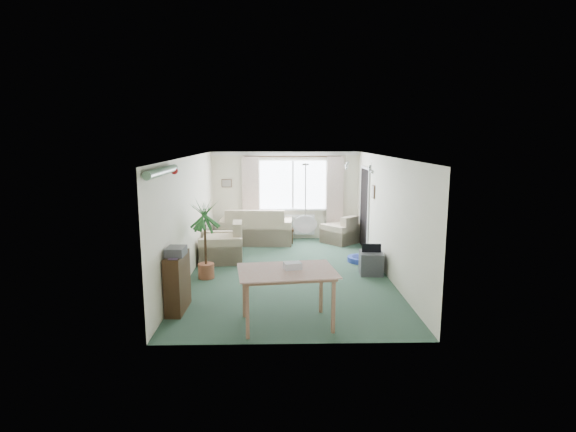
{
  "coord_description": "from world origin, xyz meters",
  "views": [
    {
      "loc": [
        -0.22,
        -8.97,
        2.77
      ],
      "look_at": [
        0.0,
        0.3,
        1.15
      ],
      "focal_mm": 28.0,
      "sensor_mm": 36.0,
      "label": 1
    }
  ],
  "objects_px": {
    "bookshelf": "(177,282)",
    "dining_table": "(287,298)",
    "armchair_corner": "(341,229)",
    "armchair_left": "(221,242)",
    "houseplant": "(205,239)",
    "pet_bed": "(360,259)",
    "sofa": "(256,225)",
    "coffee_table": "(277,235)",
    "tv_cube": "(371,263)"
  },
  "relations": [
    {
      "from": "houseplant",
      "to": "bookshelf",
      "type": "bearing_deg",
      "value": -96.41
    },
    {
      "from": "armchair_left",
      "to": "houseplant",
      "type": "xyz_separation_m",
      "value": [
        -0.15,
        -1.29,
        0.35
      ]
    },
    {
      "from": "armchair_left",
      "to": "houseplant",
      "type": "relative_size",
      "value": 0.62
    },
    {
      "from": "houseplant",
      "to": "dining_table",
      "type": "xyz_separation_m",
      "value": [
        1.56,
        -2.3,
        -0.38
      ]
    },
    {
      "from": "dining_table",
      "to": "pet_bed",
      "type": "height_order",
      "value": "dining_table"
    },
    {
      "from": "sofa",
      "to": "armchair_left",
      "type": "distance_m",
      "value": 1.89
    },
    {
      "from": "dining_table",
      "to": "bookshelf",
      "type": "bearing_deg",
      "value": 160.83
    },
    {
      "from": "bookshelf",
      "to": "armchair_corner",
      "type": "bearing_deg",
      "value": 56.65
    },
    {
      "from": "houseplant",
      "to": "pet_bed",
      "type": "relative_size",
      "value": 2.77
    },
    {
      "from": "houseplant",
      "to": "coffee_table",
      "type": "bearing_deg",
      "value": 65.21
    },
    {
      "from": "bookshelf",
      "to": "tv_cube",
      "type": "xyz_separation_m",
      "value": [
        3.54,
        1.9,
        -0.24
      ]
    },
    {
      "from": "coffee_table",
      "to": "dining_table",
      "type": "distance_m",
      "value": 5.36
    },
    {
      "from": "bookshelf",
      "to": "houseplant",
      "type": "bearing_deg",
      "value": 85.29
    },
    {
      "from": "sofa",
      "to": "pet_bed",
      "type": "height_order",
      "value": "sofa"
    },
    {
      "from": "sofa",
      "to": "bookshelf",
      "type": "height_order",
      "value": "sofa"
    },
    {
      "from": "sofa",
      "to": "tv_cube",
      "type": "relative_size",
      "value": 3.72
    },
    {
      "from": "coffee_table",
      "to": "sofa",
      "type": "bearing_deg",
      "value": 180.0
    },
    {
      "from": "bookshelf",
      "to": "dining_table",
      "type": "bearing_deg",
      "value": -17.47
    },
    {
      "from": "armchair_left",
      "to": "dining_table",
      "type": "distance_m",
      "value": 3.86
    },
    {
      "from": "coffee_table",
      "to": "houseplant",
      "type": "xyz_separation_m",
      "value": [
        -1.41,
        -3.05,
        0.6
      ]
    },
    {
      "from": "tv_cube",
      "to": "pet_bed",
      "type": "bearing_deg",
      "value": 97.91
    },
    {
      "from": "pet_bed",
      "to": "bookshelf",
      "type": "bearing_deg",
      "value": -141.04
    },
    {
      "from": "coffee_table",
      "to": "pet_bed",
      "type": "relative_size",
      "value": 1.52
    },
    {
      "from": "sofa",
      "to": "tv_cube",
      "type": "distance_m",
      "value": 3.78
    },
    {
      "from": "coffee_table",
      "to": "dining_table",
      "type": "relative_size",
      "value": 0.66
    },
    {
      "from": "sofa",
      "to": "pet_bed",
      "type": "bearing_deg",
      "value": 144.23
    },
    {
      "from": "dining_table",
      "to": "pet_bed",
      "type": "distance_m",
      "value": 3.86
    },
    {
      "from": "armchair_corner",
      "to": "tv_cube",
      "type": "distance_m",
      "value": 2.83
    },
    {
      "from": "armchair_corner",
      "to": "armchair_left",
      "type": "height_order",
      "value": "armchair_left"
    },
    {
      "from": "coffee_table",
      "to": "pet_bed",
      "type": "distance_m",
      "value": 2.7
    },
    {
      "from": "sofa",
      "to": "coffee_table",
      "type": "height_order",
      "value": "sofa"
    },
    {
      "from": "bookshelf",
      "to": "sofa",
      "type": "bearing_deg",
      "value": 79.15
    },
    {
      "from": "armchair_corner",
      "to": "bookshelf",
      "type": "distance_m",
      "value": 5.76
    },
    {
      "from": "bookshelf",
      "to": "dining_table",
      "type": "xyz_separation_m",
      "value": [
        1.75,
        -0.61,
        -0.06
      ]
    },
    {
      "from": "sofa",
      "to": "armchair_left",
      "type": "relative_size",
      "value": 1.9
    },
    {
      "from": "armchair_corner",
      "to": "houseplant",
      "type": "height_order",
      "value": "houseplant"
    },
    {
      "from": "houseplant",
      "to": "armchair_left",
      "type": "bearing_deg",
      "value": 83.39
    },
    {
      "from": "tv_cube",
      "to": "armchair_left",
      "type": "bearing_deg",
      "value": 166.02
    },
    {
      "from": "armchair_corner",
      "to": "pet_bed",
      "type": "distance_m",
      "value": 1.93
    },
    {
      "from": "armchair_left",
      "to": "pet_bed",
      "type": "height_order",
      "value": "armchair_left"
    },
    {
      "from": "coffee_table",
      "to": "houseplant",
      "type": "height_order",
      "value": "houseplant"
    },
    {
      "from": "coffee_table",
      "to": "bookshelf",
      "type": "relative_size",
      "value": 0.93
    },
    {
      "from": "pet_bed",
      "to": "houseplant",
      "type": "bearing_deg",
      "value": -161.11
    },
    {
      "from": "tv_cube",
      "to": "pet_bed",
      "type": "relative_size",
      "value": 0.88
    },
    {
      "from": "bookshelf",
      "to": "dining_table",
      "type": "distance_m",
      "value": 1.86
    },
    {
      "from": "coffee_table",
      "to": "dining_table",
      "type": "xyz_separation_m",
      "value": [
        0.16,
        -5.35,
        0.22
      ]
    },
    {
      "from": "armchair_left",
      "to": "houseplant",
      "type": "bearing_deg",
      "value": -10.88
    },
    {
      "from": "tv_cube",
      "to": "bookshelf",
      "type": "bearing_deg",
      "value": -146.98
    },
    {
      "from": "armchair_corner",
      "to": "pet_bed",
      "type": "xyz_separation_m",
      "value": [
        0.18,
        -1.89,
        -0.31
      ]
    },
    {
      "from": "bookshelf",
      "to": "pet_bed",
      "type": "xyz_separation_m",
      "value": [
        3.49,
        2.82,
        -0.41
      ]
    }
  ]
}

